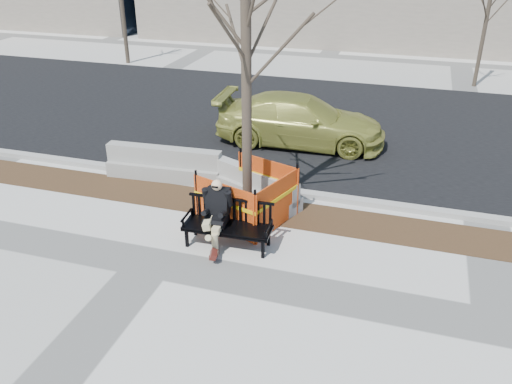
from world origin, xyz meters
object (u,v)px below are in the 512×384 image
Objects in this scene: seated_man at (217,243)px; sedan at (300,143)px; tree_fence at (248,218)px; bench at (228,246)px; jersey_barrier_right at (253,198)px; jersey_barrier_left at (166,178)px.

sedan is at bearing 84.27° from seated_man.
bench is at bearing -91.25° from tree_fence.
bench reaches higher than jersey_barrier_right.
jersey_barrier_left is (-2.58, 2.50, 0.00)m from bench.
tree_fence reaches higher than bench.
bench is 1.18m from tree_fence.
seated_man is 0.53× the size of jersey_barrier_right.
seated_man is at bearing 173.54° from sedan.
jersey_barrier_right is at bearing 85.49° from seated_man.
tree_fence is at bearing 86.59° from bench.
jersey_barrier_left is at bearing 138.20° from sedan.
tree_fence reaches higher than seated_man.
sedan is 1.64× the size of jersey_barrier_left.
sedan is 1.88× the size of jersey_barrier_right.
jersey_barrier_right is at bearing 92.04° from bench.
sedan reaches higher than bench.
bench is 0.37× the size of sedan.
seated_man is 5.82m from sedan.
tree_fence is 4.67m from sedan.
bench is 1.32× the size of seated_man.
jersey_barrier_left reaches higher than jersey_barrier_right.
jersey_barrier_left is at bearing -164.11° from jersey_barrier_right.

